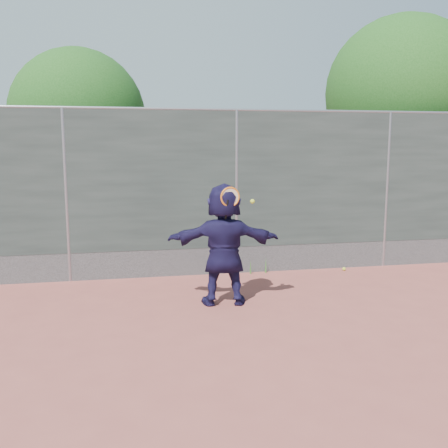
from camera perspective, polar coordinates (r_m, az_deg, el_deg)
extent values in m
plane|color=#9E4C42|center=(6.22, 8.53, -13.49)|extent=(80.00, 80.00, 0.00)
imported|color=#1B163D|center=(7.43, 0.00, -2.32)|extent=(1.75, 0.73, 1.83)
sphere|color=#BACE2D|center=(9.84, 13.55, -5.01)|extent=(0.07, 0.07, 0.07)
cube|color=#38423D|center=(9.15, 1.42, 5.08)|extent=(20.00, 0.04, 2.50)
cube|color=slate|center=(9.37, 1.39, -4.11)|extent=(20.00, 0.03, 0.50)
cylinder|color=gray|center=(9.15, 1.46, 12.92)|extent=(20.00, 0.05, 0.05)
cylinder|color=gray|center=(9.01, -17.58, 3.01)|extent=(0.06, 0.06, 3.00)
cylinder|color=gray|center=(9.17, 1.42, 3.52)|extent=(0.06, 0.06, 3.00)
cylinder|color=gray|center=(10.24, 18.08, 3.65)|extent=(0.06, 0.06, 3.00)
torus|color=orange|center=(7.14, 0.70, 3.11)|extent=(0.29, 0.07, 0.29)
cylinder|color=beige|center=(7.14, 0.70, 3.11)|extent=(0.25, 0.05, 0.25)
cylinder|color=black|center=(7.17, 0.28, 1.52)|extent=(0.05, 0.13, 0.33)
sphere|color=#BACE2D|center=(7.28, 3.27, 2.60)|extent=(0.07, 0.07, 0.07)
cylinder|color=#382314|center=(12.90, 19.14, 3.71)|extent=(0.28, 0.28, 2.60)
sphere|color=#23561C|center=(12.92, 19.67, 13.87)|extent=(3.60, 3.60, 3.60)
sphere|color=#23561C|center=(13.43, 21.85, 12.00)|extent=(2.52, 2.52, 2.52)
cylinder|color=#382314|center=(12.02, -15.92, 2.55)|extent=(0.28, 0.28, 2.20)
sphere|color=#23561C|center=(11.97, -16.32, 11.74)|extent=(3.00, 3.00, 3.00)
sphere|color=#23561C|center=(12.12, -13.30, 10.40)|extent=(2.10, 2.10, 2.10)
cone|color=#387226|center=(9.34, 3.05, -4.92)|extent=(0.03, 0.03, 0.26)
cone|color=#387226|center=(9.43, 4.80, -4.68)|extent=(0.03, 0.03, 0.30)
cone|color=#387226|center=(9.25, 0.97, -5.18)|extent=(0.03, 0.03, 0.22)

